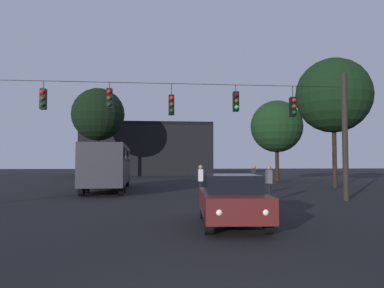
{
  "coord_description": "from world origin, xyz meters",
  "views": [
    {
      "loc": [
        -0.81,
        -4.53,
        1.9
      ],
      "look_at": [
        1.3,
        16.54,
        2.94
      ],
      "focal_mm": 35.14,
      "sensor_mm": 36.0,
      "label": 1
    }
  ],
  "objects_px": {
    "car_near_right": "(232,199)",
    "tree_left_silhouette": "(333,96)",
    "pedestrian_crossing_center": "(269,181)",
    "pedestrian_crossing_left": "(254,178)",
    "city_bus": "(109,163)",
    "pedestrian_crossing_right": "(201,179)",
    "tree_behind_building": "(98,115)",
    "tree_right_far": "(277,127)"
  },
  "relations": [
    {
      "from": "pedestrian_crossing_center",
      "to": "pedestrian_crossing_left",
      "type": "bearing_deg",
      "value": 88.1
    },
    {
      "from": "pedestrian_crossing_center",
      "to": "tree_right_far",
      "type": "height_order",
      "value": "tree_right_far"
    },
    {
      "from": "tree_left_silhouette",
      "to": "tree_right_far",
      "type": "relative_size",
      "value": 1.2
    },
    {
      "from": "pedestrian_crossing_left",
      "to": "tree_left_silhouette",
      "type": "height_order",
      "value": "tree_left_silhouette"
    },
    {
      "from": "tree_behind_building",
      "to": "tree_right_far",
      "type": "bearing_deg",
      "value": -25.61
    },
    {
      "from": "tree_left_silhouette",
      "to": "pedestrian_crossing_left",
      "type": "bearing_deg",
      "value": -142.4
    },
    {
      "from": "car_near_right",
      "to": "pedestrian_crossing_center",
      "type": "relative_size",
      "value": 2.52
    },
    {
      "from": "car_near_right",
      "to": "tree_behind_building",
      "type": "height_order",
      "value": "tree_behind_building"
    },
    {
      "from": "city_bus",
      "to": "pedestrian_crossing_left",
      "type": "distance_m",
      "value": 10.11
    },
    {
      "from": "city_bus",
      "to": "tree_behind_building",
      "type": "height_order",
      "value": "tree_behind_building"
    },
    {
      "from": "tree_left_silhouette",
      "to": "tree_behind_building",
      "type": "xyz_separation_m",
      "value": [
        -20.32,
        18.81,
        0.69
      ]
    },
    {
      "from": "pedestrian_crossing_right",
      "to": "tree_behind_building",
      "type": "relative_size",
      "value": 0.16
    },
    {
      "from": "city_bus",
      "to": "tree_behind_building",
      "type": "bearing_deg",
      "value": 100.46
    },
    {
      "from": "city_bus",
      "to": "car_near_right",
      "type": "height_order",
      "value": "city_bus"
    },
    {
      "from": "city_bus",
      "to": "pedestrian_crossing_left",
      "type": "xyz_separation_m",
      "value": [
        8.76,
        -4.97,
        -0.87
      ]
    },
    {
      "from": "pedestrian_crossing_left",
      "to": "tree_right_far",
      "type": "bearing_deg",
      "value": 67.1
    },
    {
      "from": "city_bus",
      "to": "tree_right_far",
      "type": "height_order",
      "value": "tree_right_far"
    },
    {
      "from": "city_bus",
      "to": "pedestrian_crossing_left",
      "type": "height_order",
      "value": "city_bus"
    },
    {
      "from": "tree_left_silhouette",
      "to": "tree_right_far",
      "type": "xyz_separation_m",
      "value": [
        -1.24,
        9.66,
        -1.45
      ]
    },
    {
      "from": "tree_behind_building",
      "to": "tree_right_far",
      "type": "relative_size",
      "value": 1.33
    },
    {
      "from": "city_bus",
      "to": "pedestrian_crossing_right",
      "type": "bearing_deg",
      "value": -43.96
    },
    {
      "from": "city_bus",
      "to": "pedestrian_crossing_right",
      "type": "relative_size",
      "value": 6.33
    },
    {
      "from": "pedestrian_crossing_right",
      "to": "tree_right_far",
      "type": "xyz_separation_m",
      "value": [
        9.77,
        16.21,
        4.53
      ]
    },
    {
      "from": "pedestrian_crossing_center",
      "to": "tree_right_far",
      "type": "relative_size",
      "value": 0.22
    },
    {
      "from": "pedestrian_crossing_left",
      "to": "pedestrian_crossing_center",
      "type": "height_order",
      "value": "pedestrian_crossing_center"
    },
    {
      "from": "car_near_right",
      "to": "tree_left_silhouette",
      "type": "relative_size",
      "value": 0.45
    },
    {
      "from": "tree_behind_building",
      "to": "tree_right_far",
      "type": "distance_m",
      "value": 21.27
    },
    {
      "from": "tree_left_silhouette",
      "to": "pedestrian_crossing_right",
      "type": "bearing_deg",
      "value": -149.27
    },
    {
      "from": "car_near_right",
      "to": "tree_right_far",
      "type": "xyz_separation_m",
      "value": [
        9.95,
        25.46,
        4.73
      ]
    },
    {
      "from": "city_bus",
      "to": "pedestrian_crossing_center",
      "type": "xyz_separation_m",
      "value": [
        8.66,
        -8.18,
        -0.86
      ]
    },
    {
      "from": "pedestrian_crossing_center",
      "to": "pedestrian_crossing_right",
      "type": "distance_m",
      "value": 4.07
    },
    {
      "from": "tree_left_silhouette",
      "to": "pedestrian_crossing_center",
      "type": "bearing_deg",
      "value": -130.73
    },
    {
      "from": "car_near_right",
      "to": "pedestrian_crossing_left",
      "type": "height_order",
      "value": "pedestrian_crossing_left"
    },
    {
      "from": "pedestrian_crossing_right",
      "to": "pedestrian_crossing_left",
      "type": "bearing_deg",
      "value": 8.55
    },
    {
      "from": "car_near_right",
      "to": "tree_left_silhouette",
      "type": "bearing_deg",
      "value": 54.68
    },
    {
      "from": "tree_right_far",
      "to": "pedestrian_crossing_center",
      "type": "bearing_deg",
      "value": -109.62
    },
    {
      "from": "city_bus",
      "to": "pedestrian_crossing_right",
      "type": "xyz_separation_m",
      "value": [
        5.64,
        -5.44,
        -0.87
      ]
    },
    {
      "from": "car_near_right",
      "to": "pedestrian_crossing_right",
      "type": "distance_m",
      "value": 9.26
    },
    {
      "from": "pedestrian_crossing_left",
      "to": "tree_left_silhouette",
      "type": "distance_m",
      "value": 11.61
    },
    {
      "from": "pedestrian_crossing_right",
      "to": "tree_left_silhouette",
      "type": "height_order",
      "value": "tree_left_silhouette"
    },
    {
      "from": "pedestrian_crossing_left",
      "to": "pedestrian_crossing_right",
      "type": "distance_m",
      "value": 3.15
    },
    {
      "from": "tree_behind_building",
      "to": "pedestrian_crossing_right",
      "type": "bearing_deg",
      "value": -69.82
    }
  ]
}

